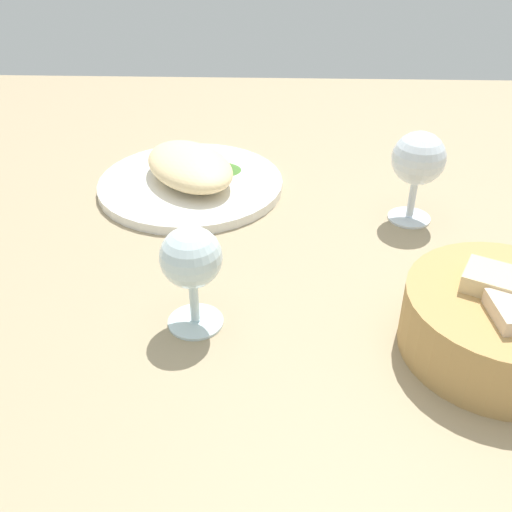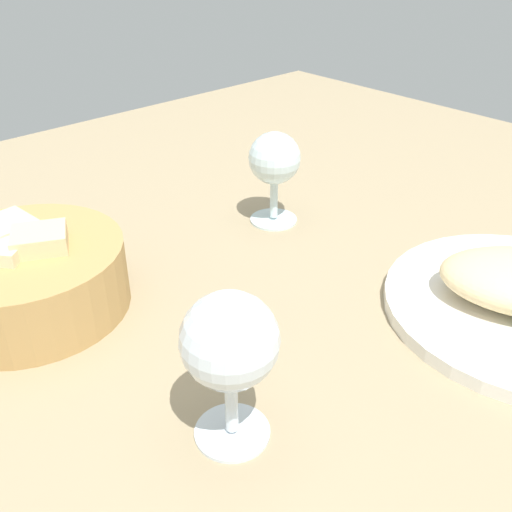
# 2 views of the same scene
# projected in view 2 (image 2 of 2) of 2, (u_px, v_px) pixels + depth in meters

# --- Properties ---
(ground_plane) EXTENTS (1.40, 1.40, 0.02)m
(ground_plane) POSITION_uv_depth(u_px,v_px,m) (319.00, 314.00, 0.60)
(ground_plane) COLOR tan
(bread_basket) EXTENTS (0.20, 0.20, 0.09)m
(bread_basket) POSITION_uv_depth(u_px,v_px,m) (26.00, 275.00, 0.58)
(bread_basket) COLOR tan
(bread_basket) RESTS_ON ground_plane
(wine_glass_near) EXTENTS (0.06, 0.06, 0.12)m
(wine_glass_near) POSITION_uv_depth(u_px,v_px,m) (274.00, 164.00, 0.72)
(wine_glass_near) COLOR silver
(wine_glass_near) RESTS_ON ground_plane
(wine_glass_far) EXTENTS (0.07, 0.07, 0.13)m
(wine_glass_far) POSITION_uv_depth(u_px,v_px,m) (230.00, 347.00, 0.41)
(wine_glass_far) COLOR silver
(wine_glass_far) RESTS_ON ground_plane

